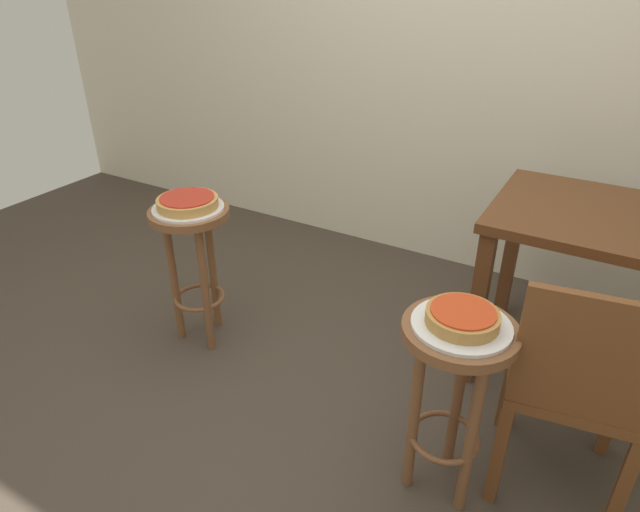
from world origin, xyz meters
TOP-DOWN VIEW (x-y plane):
  - ground_plane at (0.00, 0.00)m, footprint 6.00×6.00m
  - stool_foreground at (0.55, 0.03)m, footprint 0.35×0.35m
  - serving_plate_foreground at (0.55, 0.03)m, footprint 0.29×0.29m
  - pizza_foreground at (0.55, 0.03)m, footprint 0.21×0.21m
  - stool_middle at (-0.72, 0.28)m, footprint 0.35×0.35m
  - serving_plate_middle at (-0.72, 0.28)m, footprint 0.30×0.30m
  - pizza_middle at (-0.72, 0.28)m, footprint 0.26×0.26m
  - dining_table at (0.90, 0.91)m, footprint 0.95×0.68m
  - wooden_chair at (0.89, 0.20)m, footprint 0.45×0.45m

SIDE VIEW (x-z plane):
  - ground_plane at x=0.00m, z-range 0.00..0.00m
  - wooden_chair at x=0.89m, z-range 0.04..0.89m
  - stool_foreground at x=0.55m, z-range 0.15..0.82m
  - stool_middle at x=-0.72m, z-range 0.15..0.82m
  - dining_table at x=0.90m, z-range 0.25..1.00m
  - serving_plate_foreground at x=0.55m, z-range 0.67..0.68m
  - serving_plate_middle at x=-0.72m, z-range 0.67..0.68m
  - pizza_middle at x=-0.72m, z-range 0.68..0.73m
  - pizza_foreground at x=0.55m, z-range 0.68..0.73m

